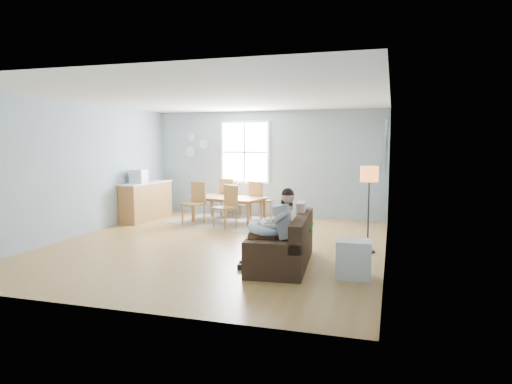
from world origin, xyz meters
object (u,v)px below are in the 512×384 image
(chair_nw, at_px, (229,195))
(monitor, at_px, (138,176))
(toddler, at_px, (282,220))
(chair_se, at_px, (227,204))
(chair_sw, at_px, (196,200))
(chair_ne, at_px, (258,198))
(baby_swing, at_px, (243,201))
(floor_lamp, at_px, (369,181))
(dining_table, at_px, (228,210))
(counter, at_px, (146,201))
(father, at_px, (274,226))
(storage_cube, at_px, (353,259))
(sofa, at_px, (285,247))

(chair_nw, xyz_separation_m, monitor, (-1.80, -1.33, 0.53))
(toddler, xyz_separation_m, chair_se, (-1.84, 2.48, -0.11))
(chair_sw, bearing_deg, toddler, -45.35)
(toddler, distance_m, chair_ne, 3.98)
(toddler, relative_size, baby_swing, 0.67)
(chair_ne, xyz_separation_m, baby_swing, (-0.50, 0.28, -0.11))
(floor_lamp, relative_size, monitor, 4.34)
(dining_table, xyz_separation_m, chair_sw, (-0.63, -0.46, 0.26))
(floor_lamp, distance_m, chair_nw, 4.70)
(counter, bearing_deg, baby_swing, 25.51)
(father, xyz_separation_m, monitor, (-4.13, 3.09, 0.44))
(toddler, distance_m, monitor, 4.92)
(chair_nw, height_order, baby_swing, chair_nw)
(floor_lamp, bearing_deg, chair_ne, 135.89)
(storage_cube, bearing_deg, monitor, 148.86)
(father, distance_m, toddler, 0.46)
(storage_cube, bearing_deg, sofa, 159.76)
(chair_ne, bearing_deg, chair_se, -106.45)
(dining_table, relative_size, chair_sw, 1.74)
(storage_cube, bearing_deg, dining_table, 130.61)
(sofa, distance_m, chair_ne, 4.18)
(storage_cube, xyz_separation_m, chair_se, (-2.99, 3.05, 0.28))
(dining_table, bearing_deg, monitor, -150.81)
(chair_sw, distance_m, counter, 1.41)
(storage_cube, distance_m, dining_table, 5.00)
(sofa, relative_size, chair_ne, 2.06)
(floor_lamp, bearing_deg, chair_nw, 140.96)
(father, relative_size, dining_table, 0.71)
(toddler, bearing_deg, chair_se, 126.51)
(floor_lamp, xyz_separation_m, chair_ne, (-2.75, 2.67, -0.68))
(father, height_order, chair_se, father)
(chair_se, distance_m, counter, 2.34)
(chair_sw, bearing_deg, father, -49.84)
(sofa, height_order, monitor, monitor)
(counter, bearing_deg, monitor, -91.72)
(chair_nw, bearing_deg, father, -62.19)
(sofa, bearing_deg, chair_sw, 133.79)
(chair_se, bearing_deg, toddler, -53.49)
(floor_lamp, bearing_deg, counter, 160.46)
(monitor, bearing_deg, storage_cube, -31.14)
(monitor, bearing_deg, dining_table, 16.27)
(baby_swing, bearing_deg, sofa, -63.61)
(storage_cube, height_order, counter, counter)
(sofa, relative_size, counter, 1.16)
(chair_sw, bearing_deg, monitor, -174.57)
(chair_nw, relative_size, monitor, 2.89)
(baby_swing, bearing_deg, chair_se, -84.72)
(chair_se, xyz_separation_m, chair_nw, (-0.51, 1.48, 0.02))
(monitor, bearing_deg, floor_lamp, -16.48)
(chair_se, bearing_deg, baby_swing, 95.28)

